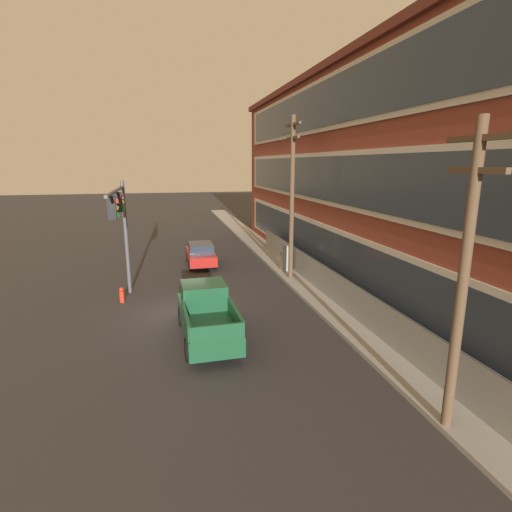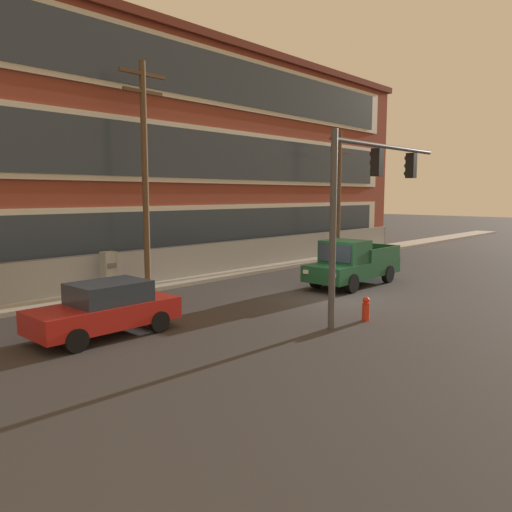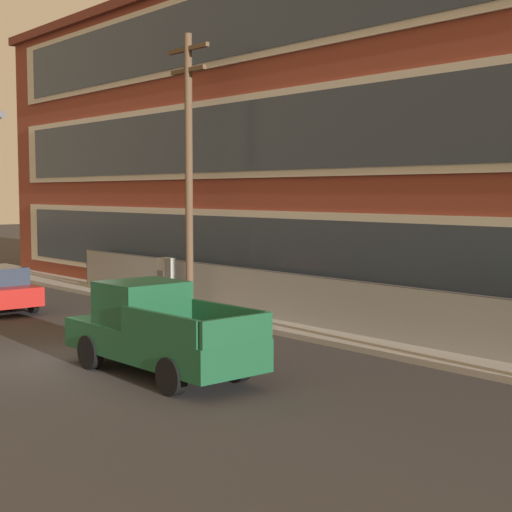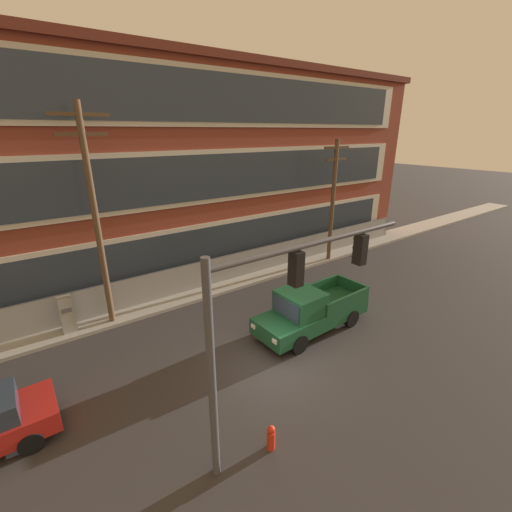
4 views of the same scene
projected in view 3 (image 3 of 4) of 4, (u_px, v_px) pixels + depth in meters
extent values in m
plane|color=#333030|center=(58.00, 359.00, 19.44)|extent=(160.00, 160.00, 0.00)
cube|color=#9E9B93|center=(277.00, 324.00, 24.11)|extent=(80.00, 2.01, 0.16)
cube|color=brown|center=(370.00, 145.00, 27.97)|extent=(40.59, 8.84, 11.62)
cube|color=beige|center=(276.00, 254.00, 25.39)|extent=(37.34, 0.10, 2.79)
cube|color=#2D3844|center=(275.00, 254.00, 25.35)|extent=(35.72, 0.06, 2.32)
cube|color=beige|center=(277.00, 134.00, 25.08)|extent=(37.34, 0.10, 2.79)
cube|color=#2D3844|center=(275.00, 133.00, 25.04)|extent=(35.72, 0.06, 2.32)
cube|color=beige|center=(277.00, 10.00, 24.76)|extent=(37.34, 0.10, 2.79)
cube|color=#2D3844|center=(276.00, 10.00, 24.73)|extent=(35.72, 0.06, 2.32)
cube|color=gray|center=(347.00, 309.00, 22.16)|extent=(30.70, 0.04, 1.65)
cylinder|color=#4C4C51|center=(87.00, 269.00, 33.87)|extent=(0.06, 0.06, 1.65)
cylinder|color=#4C4C51|center=(347.00, 280.00, 22.09)|extent=(30.70, 0.05, 0.05)
cube|color=#194C2D|center=(161.00, 342.00, 17.66)|extent=(5.46, 2.05, 0.70)
cube|color=#194C2D|center=(142.00, 302.00, 18.16)|extent=(1.67, 1.80, 0.97)
cube|color=#283342|center=(123.00, 298.00, 18.78)|extent=(0.10, 1.57, 0.73)
cube|color=#194C2D|center=(159.00, 326.00, 16.11)|extent=(2.71, 0.19, 0.56)
cube|color=#194C2D|center=(226.00, 317.00, 17.29)|extent=(2.71, 0.19, 0.56)
cube|color=#194C2D|center=(237.00, 330.00, 15.62)|extent=(0.15, 1.83, 0.56)
cylinder|color=black|center=(91.00, 352.00, 18.32)|extent=(0.81, 0.28, 0.80)
cylinder|color=black|center=(153.00, 342.00, 19.48)|extent=(0.81, 0.28, 0.80)
cylinder|color=black|center=(171.00, 376.00, 15.90)|extent=(0.81, 0.28, 0.80)
cylinder|color=black|center=(237.00, 364.00, 17.06)|extent=(0.81, 0.28, 0.80)
cube|color=white|center=(75.00, 326.00, 19.25)|extent=(0.07, 0.24, 0.16)
cube|color=white|center=(122.00, 320.00, 20.13)|extent=(0.07, 0.24, 0.16)
cylinder|color=black|center=(3.00, 296.00, 28.84)|extent=(0.64, 0.20, 0.64)
cylinder|color=black|center=(33.00, 304.00, 26.86)|extent=(0.64, 0.20, 0.64)
cylinder|color=brown|center=(189.00, 175.00, 26.35)|extent=(0.26, 0.26, 9.38)
cube|color=brown|center=(188.00, 49.00, 26.01)|extent=(2.18, 0.14, 0.14)
cube|color=brown|center=(188.00, 70.00, 26.07)|extent=(1.85, 0.14, 0.14)
cube|color=#939993|center=(166.00, 283.00, 28.08)|extent=(0.55, 0.47, 1.79)
cube|color=#515151|center=(160.00, 273.00, 27.90)|extent=(0.39, 0.02, 0.20)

